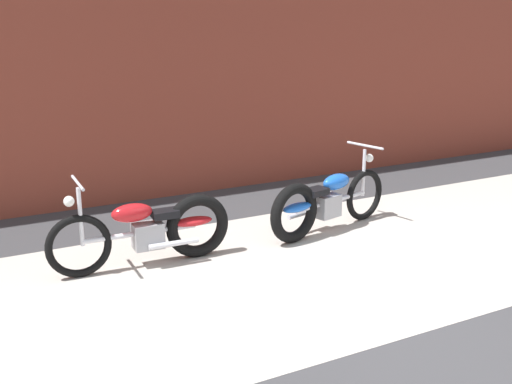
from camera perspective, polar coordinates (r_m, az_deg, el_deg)
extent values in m
plane|color=#38383A|center=(5.52, 13.55, -12.94)|extent=(80.00, 80.00, 0.00)
cube|color=#B2ADA3|center=(6.79, 3.81, -6.83)|extent=(36.00, 3.50, 0.01)
torus|color=black|center=(6.65, -15.96, -4.81)|extent=(0.68, 0.10, 0.68)
torus|color=black|center=(6.95, -5.39, -3.11)|extent=(0.73, 0.15, 0.73)
cylinder|color=silver|center=(6.76, -10.56, -3.74)|extent=(1.24, 0.10, 0.06)
cube|color=#99999E|center=(6.79, -9.89, -3.96)|extent=(0.33, 0.23, 0.28)
ellipsoid|color=red|center=(6.67, -11.33, -1.89)|extent=(0.45, 0.20, 0.20)
ellipsoid|color=red|center=(6.91, -5.79, -2.70)|extent=(0.45, 0.19, 0.10)
cube|color=black|center=(6.77, -8.36, -1.98)|extent=(0.29, 0.21, 0.08)
cylinder|color=silver|center=(6.56, -15.82, -2.22)|extent=(0.05, 0.05, 0.62)
cylinder|color=silver|center=(6.46, -16.06, 0.81)|extent=(0.05, 0.58, 0.03)
sphere|color=white|center=(6.49, -16.81, -0.82)|extent=(0.11, 0.11, 0.11)
cylinder|color=silver|center=(6.75, -7.54, -4.72)|extent=(0.55, 0.08, 0.06)
torus|color=black|center=(8.30, 9.93, -0.26)|extent=(0.68, 0.24, 0.68)
torus|color=black|center=(7.37, 3.53, -1.95)|extent=(0.74, 0.30, 0.73)
cylinder|color=silver|center=(7.81, 6.93, -0.86)|extent=(1.21, 0.34, 0.06)
cube|color=#99999E|center=(7.77, 6.52, -1.26)|extent=(0.36, 0.29, 0.28)
ellipsoid|color=blue|center=(7.81, 7.38, 0.93)|extent=(0.47, 0.29, 0.20)
ellipsoid|color=blue|center=(7.38, 3.81, -1.42)|extent=(0.47, 0.28, 0.10)
cube|color=black|center=(7.57, 5.55, 0.03)|extent=(0.32, 0.26, 0.08)
cylinder|color=silver|center=(8.19, 9.86, 1.77)|extent=(0.05, 0.05, 0.62)
cylinder|color=silver|center=(8.11, 9.98, 4.23)|extent=(0.17, 0.57, 0.03)
sphere|color=white|center=(8.23, 10.36, 3.09)|extent=(0.11, 0.11, 0.11)
cylinder|color=silver|center=(7.72, 4.48, -1.93)|extent=(0.55, 0.19, 0.06)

